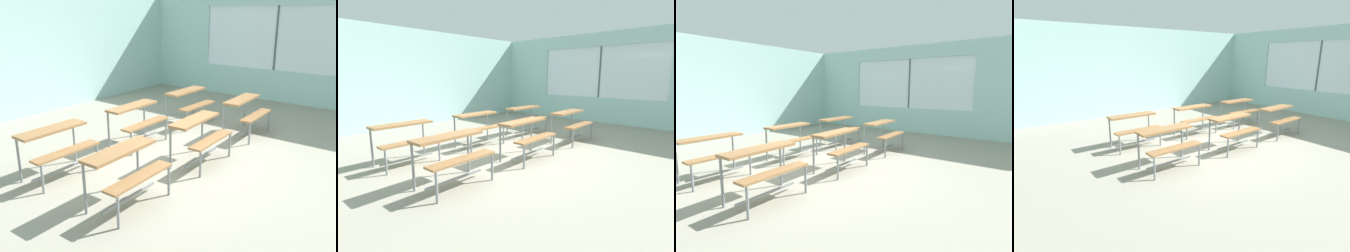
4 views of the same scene
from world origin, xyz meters
The scene contains 9 objects.
ground centered at (0.00, 0.00, -0.03)m, with size 10.00×9.00×0.05m, color gray.
wall_back centered at (0.00, 4.50, 1.50)m, with size 10.00×0.12×3.00m, color #A8D1CC.
wall_right centered at (5.00, -0.13, 1.45)m, with size 0.12×9.00×3.00m.
desk_bench_r0c0 centered at (-1.64, -0.26, 0.56)m, with size 1.12×0.62×0.74m.
desk_bench_r0c1 centered at (0.08, -0.26, 0.56)m, with size 1.12×0.63×0.74m.
desk_bench_r0c2 centered at (1.84, -0.24, 0.56)m, with size 1.12×0.63×0.74m.
desk_bench_r1c0 centered at (-1.66, 1.17, 0.56)m, with size 1.10×0.59×0.74m.
desk_bench_r1c1 centered at (0.10, 1.14, 0.56)m, with size 1.11×0.60×0.74m.
desk_bench_r1c2 centered at (1.78, 1.10, 0.56)m, with size 1.12×0.62×0.74m.
Camera 1 is at (-4.69, -3.25, 2.43)m, focal length 38.76 mm.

